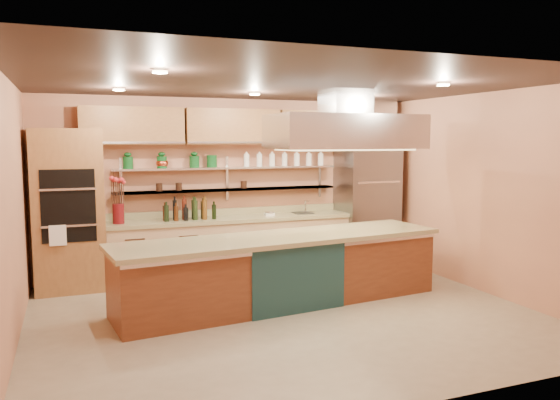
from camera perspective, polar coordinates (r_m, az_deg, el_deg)
name	(u,v)px	position (r m, az deg, el deg)	size (l,w,h in m)	color
floor	(287,316)	(6.84, 0.72, -12.05)	(6.00, 5.00, 0.02)	tan
ceiling	(287,83)	(6.53, 0.76, 12.08)	(6.00, 5.00, 0.02)	black
wall_back	(230,186)	(8.89, -5.30, 1.48)	(6.00, 0.04, 2.80)	tan
wall_front	(408,236)	(4.34, 13.20, -3.70)	(6.00, 0.04, 2.80)	tan
wall_left	(9,214)	(6.09, -26.44, -1.36)	(0.04, 5.00, 2.80)	tan
wall_right	(486,193)	(8.14, 20.73, 0.65)	(0.04, 5.00, 2.80)	tan
oven_stack	(69,211)	(8.26, -21.21, -1.03)	(0.95, 0.64, 2.30)	#986437
refrigerator	(367,204)	(9.52, 9.07, -0.38)	(0.95, 0.72, 2.10)	slate
back_counter	(232,246)	(8.72, -5.01, -4.82)	(3.84, 0.64, 0.93)	tan
wall_shelf_lower	(229,190)	(8.76, -5.37, 1.07)	(3.60, 0.26, 0.03)	silver
wall_shelf_upper	(229,168)	(8.73, -5.40, 3.36)	(3.60, 0.26, 0.03)	silver
upper_cabinets	(232,127)	(8.69, -5.03, 7.64)	(4.60, 0.36, 0.55)	#986437
range_hood	(345,132)	(7.37, 6.80, 7.09)	(2.00, 1.00, 0.45)	silver
ceiling_downlights	(281,88)	(6.71, 0.10, 11.67)	(4.00, 2.80, 0.02)	#FFE5A5
island	(282,270)	(7.19, 0.21, -7.31)	(4.32, 0.94, 0.90)	brown
flower_vase	(118,214)	(8.27, -16.53, -1.38)	(0.16, 0.16, 0.29)	#5B0D12
oil_bottle_cluster	(190,211)	(8.41, -9.39, -1.14)	(0.85, 0.24, 0.27)	black
kitchen_scale	(269,213)	(8.78, -1.12, -1.37)	(0.15, 0.11, 0.09)	white
bar_faucet	(305,207)	(9.11, 2.66, -0.69)	(0.03, 0.03, 0.21)	white
copper_kettle	(162,163)	(8.50, -12.19, 3.76)	(0.18, 0.18, 0.14)	#C34B2D
green_canister	(212,161)	(8.66, -7.13, 4.05)	(0.16, 0.16, 0.19)	#0F481B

